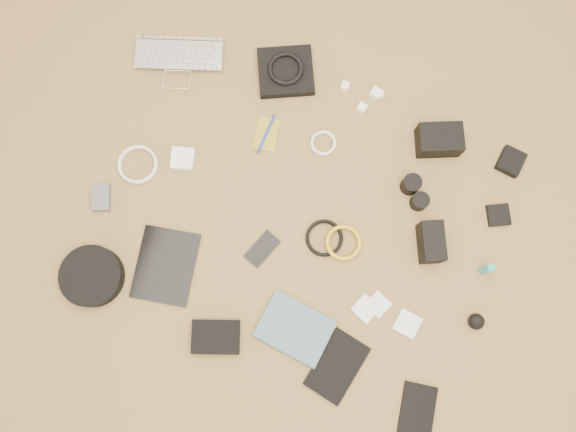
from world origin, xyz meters
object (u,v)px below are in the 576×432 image
(phone, at_px, (262,249))
(paperback, at_px, (283,353))
(tablet, at_px, (166,266))
(dslr_camera, at_px, (439,140))
(headphone_case, at_px, (92,276))
(laptop, at_px, (178,66))

(phone, relative_size, paperback, 0.53)
(tablet, xyz_separation_m, paperback, (0.46, -0.13, 0.01))
(dslr_camera, bearing_deg, headphone_case, -160.32)
(tablet, height_order, phone, tablet)
(tablet, xyz_separation_m, phone, (0.28, 0.16, -0.00))
(dslr_camera, distance_m, phone, 0.70)
(tablet, relative_size, phone, 2.06)
(tablet, bearing_deg, laptop, 98.94)
(phone, bearing_deg, headphone_case, -129.29)
(tablet, height_order, headphone_case, headphone_case)
(paperback, bearing_deg, laptop, 48.23)
(tablet, distance_m, headphone_case, 0.24)
(phone, bearing_deg, dslr_camera, 72.72)
(laptop, distance_m, paperback, 1.05)
(laptop, xyz_separation_m, dslr_camera, (0.94, 0.03, 0.03))
(phone, bearing_deg, tablet, -128.91)
(laptop, bearing_deg, paperback, -67.35)
(tablet, distance_m, paperback, 0.48)
(tablet, relative_size, headphone_case, 1.22)
(dslr_camera, bearing_deg, tablet, -157.35)
(laptop, relative_size, dslr_camera, 2.12)
(dslr_camera, height_order, headphone_case, dslr_camera)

